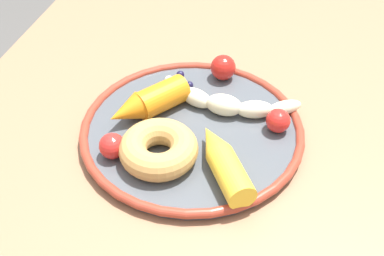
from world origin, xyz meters
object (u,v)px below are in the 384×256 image
at_px(carrot_yellow, 223,161).
at_px(tomato_near, 223,67).
at_px(blueberry_pile, 178,84).
at_px(tomato_far, 278,121).
at_px(donut, 159,149).
at_px(plate, 192,130).
at_px(carrot_orange, 147,104).
at_px(banana, 226,102).
at_px(tomato_mid, 112,146).
at_px(dining_table, 220,192).

relative_size(carrot_yellow, tomato_near, 3.28).
distance_m(blueberry_pile, tomato_far, 0.16).
distance_m(donut, tomato_near, 0.19).
bearing_deg(plate, donut, 158.46).
bearing_deg(tomato_near, donut, 166.93).
height_order(plate, carrot_yellow, carrot_yellow).
bearing_deg(tomato_near, carrot_orange, 142.73).
relative_size(donut, tomato_far, 3.03).
distance_m(carrot_yellow, donut, 0.08).
distance_m(banana, tomato_far, 0.08).
distance_m(plate, donut, 0.07).
relative_size(plate, banana, 1.43).
relative_size(tomato_mid, tomato_far, 1.02).
bearing_deg(tomato_near, carrot_yellow, -168.62).
bearing_deg(dining_table, tomato_far, -60.95).
bearing_deg(donut, banana, -28.05).
bearing_deg(carrot_yellow, banana, 9.50).
height_order(plate, tomato_mid, tomato_mid).
bearing_deg(tomato_far, dining_table, 119.05).
bearing_deg(carrot_orange, plate, -100.25).
bearing_deg(tomato_far, banana, 71.10).
bearing_deg(dining_table, carrot_yellow, -169.36).
distance_m(carrot_yellow, tomato_near, 0.19).
relative_size(dining_table, carrot_orange, 10.55).
distance_m(plate, tomato_far, 0.11).
height_order(carrot_orange, tomato_mid, carrot_orange).
bearing_deg(banana, carrot_orange, 110.56).
bearing_deg(dining_table, blueberry_pile, 43.77).
height_order(carrot_orange, tomato_near, carrot_orange).
height_order(plate, tomato_near, tomato_near).
relative_size(tomato_near, tomato_far, 1.16).
bearing_deg(tomato_mid, plate, -48.52).
distance_m(carrot_orange, donut, 0.09).
relative_size(carrot_yellow, tomato_mid, 3.72).
bearing_deg(tomato_near, plate, 171.82).
bearing_deg(blueberry_pile, dining_table, -136.23).
bearing_deg(plate, tomato_far, -77.70).
bearing_deg(carrot_orange, blueberry_pile, -20.27).
bearing_deg(carrot_yellow, dining_table, 10.64).
bearing_deg(plate, dining_table, -105.41).
xyz_separation_m(banana, tomato_near, (0.07, 0.02, 0.01)).
distance_m(tomato_near, tomato_mid, 0.22).
xyz_separation_m(banana, tomato_mid, (-0.12, 0.12, 0.00)).
bearing_deg(tomato_mid, blueberry_pile, -15.62).
relative_size(banana, carrot_orange, 1.78).
bearing_deg(carrot_yellow, donut, 89.48).
distance_m(tomato_mid, tomato_far, 0.22).
bearing_deg(banana, dining_table, -171.50).
relative_size(plate, donut, 3.04).
relative_size(banana, carrot_yellow, 1.70).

